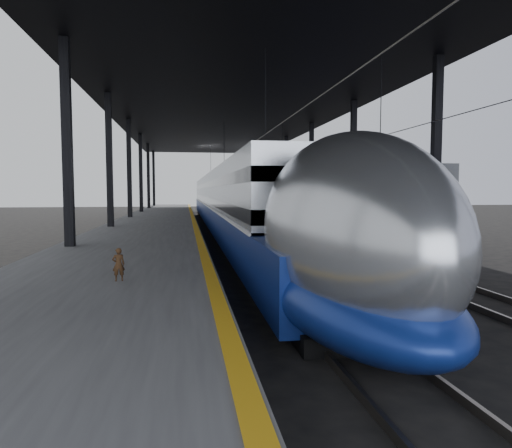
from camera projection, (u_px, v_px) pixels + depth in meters
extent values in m
plane|color=black|center=(230.00, 294.00, 13.95)|extent=(160.00, 160.00, 0.00)
cube|color=#4C4C4F|center=(155.00, 228.00, 33.08)|extent=(6.00, 80.00, 1.00)
cube|color=gold|center=(194.00, 220.00, 33.47)|extent=(0.30, 80.00, 0.01)
cube|color=slate|center=(221.00, 232.00, 33.84)|extent=(0.08, 80.00, 0.16)
cube|color=slate|center=(240.00, 232.00, 34.07)|extent=(0.08, 80.00, 0.16)
cube|color=slate|center=(286.00, 231.00, 34.61)|extent=(0.08, 80.00, 0.16)
cube|color=slate|center=(305.00, 231.00, 34.84)|extent=(0.08, 80.00, 0.16)
cube|color=black|center=(68.00, 156.00, 17.65)|extent=(0.35, 0.35, 9.00)
cube|color=black|center=(436.00, 160.00, 20.02)|extent=(0.35, 0.35, 9.00)
cube|color=black|center=(110.00, 169.00, 27.50)|extent=(0.35, 0.35, 9.00)
cube|color=black|center=(353.00, 170.00, 29.88)|extent=(0.35, 0.35, 9.00)
cube|color=black|center=(129.00, 174.00, 37.36)|extent=(0.35, 0.35, 9.00)
cube|color=black|center=(311.00, 175.00, 39.73)|extent=(0.35, 0.35, 9.00)
cube|color=black|center=(141.00, 178.00, 47.21)|extent=(0.35, 0.35, 9.00)
cube|color=black|center=(286.00, 178.00, 49.58)|extent=(0.35, 0.35, 9.00)
cube|color=black|center=(148.00, 180.00, 57.07)|extent=(0.35, 0.35, 9.00)
cube|color=black|center=(269.00, 181.00, 59.44)|extent=(0.35, 0.35, 9.00)
cube|color=black|center=(154.00, 182.00, 66.92)|extent=(0.35, 0.35, 9.00)
cube|color=black|center=(257.00, 182.00, 69.29)|extent=(0.35, 0.35, 9.00)
cube|color=black|center=(228.00, 107.00, 33.27)|extent=(18.00, 75.00, 0.45)
cylinder|color=slate|center=(230.00, 159.00, 33.56)|extent=(0.03, 74.00, 0.03)
cylinder|color=slate|center=(296.00, 160.00, 34.33)|extent=(0.03, 74.00, 0.03)
cube|color=#ABADB2|center=(222.00, 199.00, 40.83)|extent=(3.06, 57.00, 4.22)
cube|color=navy|center=(224.00, 215.00, 39.45)|extent=(3.14, 62.00, 1.63)
cube|color=silver|center=(222.00, 204.00, 40.86)|extent=(3.16, 57.00, 0.11)
cube|color=black|center=(222.00, 186.00, 40.74)|extent=(3.10, 57.00, 0.44)
cube|color=black|center=(222.00, 199.00, 40.83)|extent=(3.10, 57.00, 0.44)
ellipsoid|color=#ABADB2|center=(342.00, 233.00, 9.80)|extent=(3.06, 8.40, 4.22)
ellipsoid|color=navy|center=(341.00, 288.00, 9.89)|extent=(3.14, 8.40, 1.79)
ellipsoid|color=black|center=(398.00, 195.00, 7.18)|extent=(1.58, 2.20, 0.95)
cube|color=black|center=(340.00, 327.00, 9.95)|extent=(2.32, 2.60, 0.40)
cube|color=black|center=(234.00, 234.00, 31.63)|extent=(2.32, 2.60, 0.40)
cube|color=navy|center=(337.00, 210.00, 25.26)|extent=(2.97, 18.00, 4.03)
cube|color=#95989D|center=(411.00, 219.00, 16.98)|extent=(3.02, 1.20, 4.08)
cube|color=black|center=(420.00, 195.00, 16.31)|extent=(1.80, 0.06, 0.90)
cube|color=#AA280D|center=(419.00, 233.00, 16.41)|extent=(1.27, 0.06, 0.58)
cube|color=#95989D|center=(272.00, 202.00, 43.98)|extent=(2.97, 18.00, 4.03)
cube|color=#95989D|center=(246.00, 198.00, 62.70)|extent=(2.97, 18.00, 4.03)
cube|color=black|center=(382.00, 261.00, 19.49)|extent=(2.33, 2.40, 0.36)
cube|color=black|center=(278.00, 224.00, 41.17)|extent=(2.33, 2.40, 0.36)
imported|color=#462B17|center=(119.00, 264.00, 10.94)|extent=(0.33, 0.25, 0.80)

